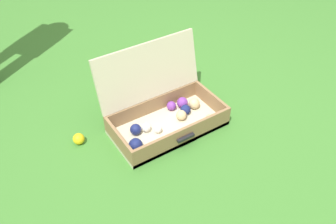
% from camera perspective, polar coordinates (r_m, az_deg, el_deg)
% --- Properties ---
extents(ground_plane, '(16.00, 16.00, 0.00)m').
position_cam_1_polar(ground_plane, '(2.22, 2.07, -2.05)').
color(ground_plane, '#3D7A2D').
extents(open_suitcase, '(0.67, 0.46, 0.47)m').
position_cam_1_polar(open_suitcase, '(2.16, -0.79, 0.37)').
color(open_suitcase, beige).
rests_on(open_suitcase, ground).
extents(stray_ball_on_grass, '(0.07, 0.07, 0.07)m').
position_cam_1_polar(stray_ball_on_grass, '(2.15, -13.91, -4.13)').
color(stray_ball_on_grass, yellow).
rests_on(stray_ball_on_grass, ground).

